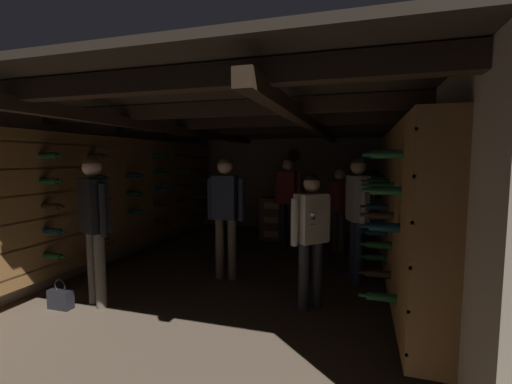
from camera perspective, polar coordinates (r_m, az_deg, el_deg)
ground_plane at (r=5.53m, az=-1.46°, el=-12.53°), size 8.40×8.40×0.00m
room_shell at (r=5.53m, az=-0.59°, el=2.46°), size 4.72×6.52×2.41m
wine_crate_stack at (r=7.32m, az=2.85°, el=-4.44°), size 0.52×0.35×0.90m
display_bottle at (r=7.25m, az=3.43°, el=0.13°), size 0.08×0.08×0.35m
person_host_center at (r=4.87m, az=-5.08°, el=-2.29°), size 0.54×0.22×1.73m
person_guest_near_left at (r=4.37m, az=-25.20°, el=-3.60°), size 0.50×0.34×1.74m
person_guest_rear_center at (r=6.62m, az=5.24°, el=-0.27°), size 0.53×0.33×1.72m
person_guest_far_right at (r=6.49m, az=13.59°, el=-1.70°), size 0.44×0.43×1.54m
person_guest_mid_right at (r=4.91m, az=16.41°, el=-2.38°), size 0.40×0.51×1.73m
person_guest_near_right at (r=3.95m, az=9.11°, el=-6.05°), size 0.40×0.45×1.55m
handbag at (r=4.70m, az=-29.60°, el=-15.07°), size 0.28×0.12×0.35m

